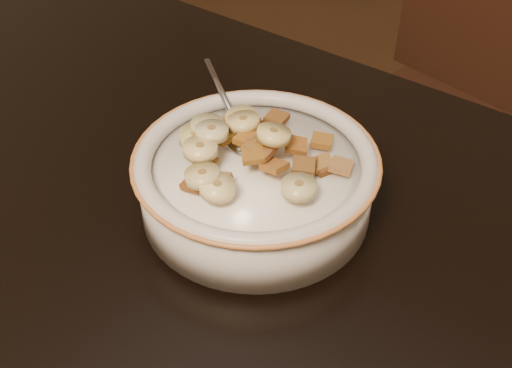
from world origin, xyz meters
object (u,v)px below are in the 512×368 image
Objects in this scene: cereal_bowl at (256,187)px; table at (213,352)px; chair at (445,129)px; spoon at (244,140)px.

table is at bearing -66.13° from cereal_bowl.
chair is (-0.08, 0.76, -0.25)m from table.
table is 6.36× the size of cereal_bowl.
chair reaches higher than spoon.
spoon is (-0.01, -0.59, 0.33)m from chair.
cereal_bowl is at bearing 90.00° from spoon.
cereal_bowl is (-0.06, 0.14, 0.05)m from table.
chair is 0.68m from cereal_bowl.
spoon is (-0.03, 0.02, 0.03)m from cereal_bowl.
spoon is at bearing 146.38° from cereal_bowl.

